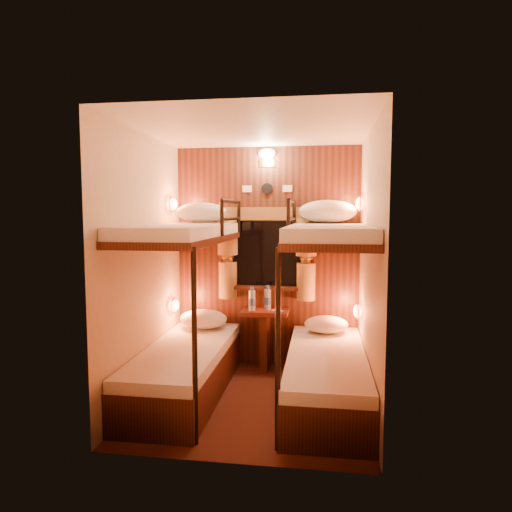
% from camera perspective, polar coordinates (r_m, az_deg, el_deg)
% --- Properties ---
extents(floor, '(2.10, 2.10, 0.00)m').
position_cam_1_polar(floor, '(4.31, -0.35, -17.61)').
color(floor, '#3B1510').
rests_on(floor, ground).
extents(ceiling, '(2.10, 2.10, 0.00)m').
position_cam_1_polar(ceiling, '(4.04, -0.37, 15.58)').
color(ceiling, silver).
rests_on(ceiling, wall_back).
extents(wall_back, '(2.40, 0.00, 2.40)m').
position_cam_1_polar(wall_back, '(5.04, 1.42, -0.16)').
color(wall_back, '#C6B293').
rests_on(wall_back, floor).
extents(wall_front, '(2.40, 0.00, 2.40)m').
position_cam_1_polar(wall_front, '(2.98, -3.38, -3.99)').
color(wall_front, '#C6B293').
rests_on(wall_front, floor).
extents(wall_left, '(0.00, 2.40, 2.40)m').
position_cam_1_polar(wall_left, '(4.27, -13.77, -1.30)').
color(wall_left, '#C6B293').
rests_on(wall_left, floor).
extents(wall_right, '(0.00, 2.40, 2.40)m').
position_cam_1_polar(wall_right, '(3.98, 14.04, -1.78)').
color(wall_right, '#C6B293').
rests_on(wall_right, floor).
extents(back_panel, '(2.00, 0.03, 2.40)m').
position_cam_1_polar(back_panel, '(5.02, 1.40, -0.17)').
color(back_panel, '#32180D').
rests_on(back_panel, floor).
extents(bunk_left, '(0.72, 1.90, 1.82)m').
position_cam_1_polar(bunk_left, '(4.33, -8.84, -9.75)').
color(bunk_left, '#32180D').
rests_on(bunk_left, floor).
extents(bunk_right, '(0.72, 1.90, 1.82)m').
position_cam_1_polar(bunk_right, '(4.15, 8.82, -10.43)').
color(bunk_right, '#32180D').
rests_on(bunk_right, floor).
extents(window, '(1.00, 0.12, 0.79)m').
position_cam_1_polar(window, '(4.99, 1.36, -0.43)').
color(window, black).
rests_on(window, back_panel).
extents(curtains, '(1.10, 0.22, 1.00)m').
position_cam_1_polar(curtains, '(4.95, 1.32, 0.49)').
color(curtains, olive).
rests_on(curtains, back_panel).
extents(back_fixtures, '(0.54, 0.09, 0.48)m').
position_cam_1_polar(back_fixtures, '(5.00, 1.38, 11.82)').
color(back_fixtures, black).
rests_on(back_fixtures, back_panel).
extents(reading_lamps, '(2.00, 0.20, 1.25)m').
position_cam_1_polar(reading_lamps, '(4.69, 0.92, -0.08)').
color(reading_lamps, '#FF6026').
rests_on(reading_lamps, wall_left).
extents(table, '(0.50, 0.34, 0.66)m').
position_cam_1_polar(table, '(4.98, 1.12, -9.41)').
color(table, '#532113').
rests_on(table, floor).
extents(bottle_left, '(0.07, 0.07, 0.26)m').
position_cam_1_polar(bottle_left, '(4.86, -0.50, -5.58)').
color(bottle_left, '#99BFE5').
rests_on(bottle_left, table).
extents(bottle_right, '(0.08, 0.08, 0.27)m').
position_cam_1_polar(bottle_right, '(4.89, 1.44, -5.47)').
color(bottle_right, '#99BFE5').
rests_on(bottle_right, table).
extents(sachet_a, '(0.09, 0.07, 0.01)m').
position_cam_1_polar(sachet_a, '(4.89, 2.54, -6.81)').
color(sachet_a, silver).
rests_on(sachet_a, table).
extents(sachet_b, '(0.08, 0.06, 0.01)m').
position_cam_1_polar(sachet_b, '(4.88, 3.00, -6.86)').
color(sachet_b, silver).
rests_on(sachet_b, table).
extents(pillow_lower_left, '(0.51, 0.36, 0.20)m').
position_cam_1_polar(pillow_lower_left, '(4.96, -6.58, -7.82)').
color(pillow_lower_left, white).
rests_on(pillow_lower_left, bunk_left).
extents(pillow_lower_right, '(0.45, 0.32, 0.18)m').
position_cam_1_polar(pillow_lower_right, '(4.80, 8.76, -8.45)').
color(pillow_lower_right, white).
rests_on(pillow_lower_right, bunk_right).
extents(pillow_upper_left, '(0.54, 0.38, 0.21)m').
position_cam_1_polar(pillow_upper_left, '(4.81, -6.79, 5.42)').
color(pillow_upper_left, white).
rests_on(pillow_upper_left, bunk_left).
extents(pillow_upper_right, '(0.59, 0.42, 0.23)m').
position_cam_1_polar(pillow_upper_right, '(4.73, 8.95, 5.54)').
color(pillow_upper_right, white).
rests_on(pillow_upper_right, bunk_right).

